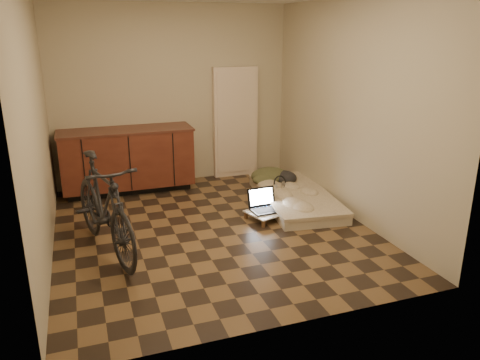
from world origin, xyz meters
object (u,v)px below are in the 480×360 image
object	(u,v)px
lap_desk	(272,211)
laptop	(265,206)
futon	(295,197)
bicycle	(103,201)

from	to	relation	value
lap_desk	laptop	world-z (taller)	laptop
futon	lap_desk	distance (m)	0.63
bicycle	futon	xyz separation A→B (m)	(2.50, 0.69, -0.49)
bicycle	futon	bearing A→B (deg)	1.09
futon	lap_desk	bearing A→B (deg)	-135.39
bicycle	lap_desk	distance (m)	2.08
futon	lap_desk	world-z (taller)	futon
bicycle	lap_desk	xyz separation A→B (m)	(2.00, 0.30, -0.48)
futon	laptop	world-z (taller)	laptop
lap_desk	laptop	distance (m)	0.11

